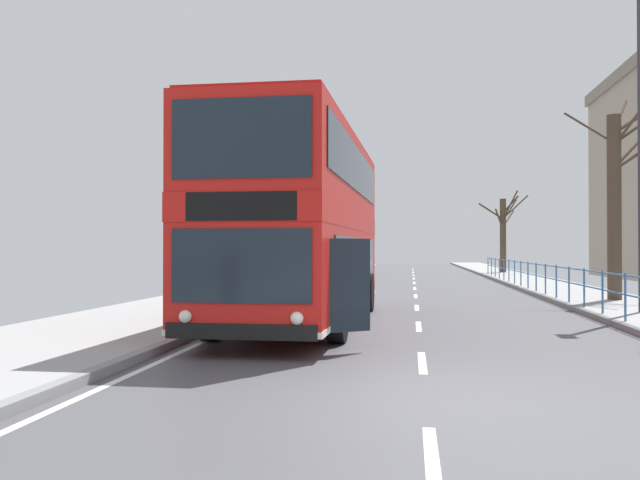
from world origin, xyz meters
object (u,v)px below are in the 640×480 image
object	(u,v)px
bare_tree_far_00	(616,199)
bare_tree_far_01	(503,232)
street_lamp_far_side	(640,122)
double_decker_bus_main	(303,225)

from	to	relation	value
bare_tree_far_00	bare_tree_far_01	bearing A→B (deg)	90.50
street_lamp_far_side	bare_tree_far_00	bearing A→B (deg)	81.64
street_lamp_far_side	bare_tree_far_01	bearing A→B (deg)	89.17
double_decker_bus_main	bare_tree_far_00	bearing A→B (deg)	37.63
double_decker_bus_main	street_lamp_far_side	world-z (taller)	street_lamp_far_side
double_decker_bus_main	bare_tree_far_01	bearing A→B (deg)	74.66
street_lamp_far_side	bare_tree_far_01	size ratio (longest dim) A/B	1.51
street_lamp_far_side	bare_tree_far_00	xyz separation A→B (m)	(0.63, 4.27, -1.60)
double_decker_bus_main	street_lamp_far_side	bearing A→B (deg)	16.96
double_decker_bus_main	bare_tree_far_01	xyz separation A→B (m)	(8.53, 31.09, 0.58)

